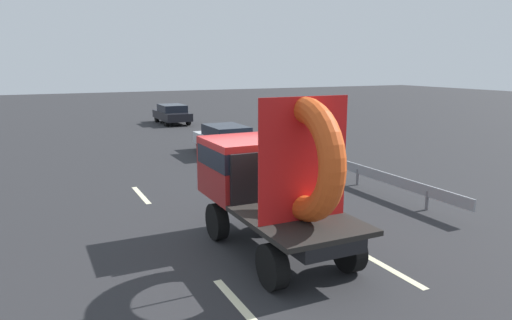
# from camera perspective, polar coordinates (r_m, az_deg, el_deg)

# --- Properties ---
(ground_plane) EXTENTS (120.00, 120.00, 0.00)m
(ground_plane) POSITION_cam_1_polar(r_m,az_deg,el_deg) (11.19, -0.87, -9.51)
(ground_plane) COLOR #28282B
(flatbed_truck) EXTENTS (2.02, 4.47, 3.44)m
(flatbed_truck) POSITION_cam_1_polar(r_m,az_deg,el_deg) (10.28, 1.45, -1.93)
(flatbed_truck) COLOR black
(flatbed_truck) RESTS_ON ground_plane
(distant_sedan) EXTENTS (1.73, 4.04, 1.32)m
(distant_sedan) POSITION_cam_1_polar(r_m,az_deg,el_deg) (21.20, -3.69, 2.57)
(distant_sedan) COLOR black
(distant_sedan) RESTS_ON ground_plane
(guardrail) EXTENTS (0.10, 12.41, 0.71)m
(guardrail) POSITION_cam_1_polar(r_m,az_deg,el_deg) (17.43, 9.11, -0.14)
(guardrail) COLOR gray
(guardrail) RESTS_ON ground_plane
(lane_dash_left_near) EXTENTS (0.16, 2.47, 0.01)m
(lane_dash_left_near) POSITION_cam_1_polar(r_m,az_deg,el_deg) (8.22, -1.47, -17.73)
(lane_dash_left_near) COLOR beige
(lane_dash_left_near) RESTS_ON ground_plane
(lane_dash_left_far) EXTENTS (0.16, 2.12, 0.01)m
(lane_dash_left_far) POSITION_cam_1_polar(r_m,az_deg,el_deg) (15.17, -13.74, -4.13)
(lane_dash_left_far) COLOR beige
(lane_dash_left_far) RESTS_ON ground_plane
(lane_dash_right_near) EXTENTS (0.16, 2.13, 0.01)m
(lane_dash_right_near) POSITION_cam_1_polar(r_m,az_deg,el_deg) (10.08, 15.52, -12.39)
(lane_dash_right_near) COLOR beige
(lane_dash_right_near) RESTS_ON ground_plane
(lane_dash_right_far) EXTENTS (0.16, 2.14, 0.01)m
(lane_dash_right_far) POSITION_cam_1_polar(r_m,az_deg,el_deg) (16.13, -2.25, -2.86)
(lane_dash_right_far) COLOR beige
(lane_dash_right_far) RESTS_ON ground_plane
(oncoming_car) EXTENTS (1.70, 3.97, 1.30)m
(oncoming_car) POSITION_cam_1_polar(r_m,az_deg,el_deg) (32.64, -10.12, 5.57)
(oncoming_car) COLOR black
(oncoming_car) RESTS_ON ground_plane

